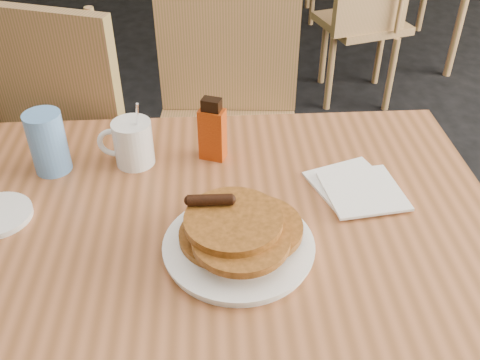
{
  "coord_description": "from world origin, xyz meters",
  "views": [
    {
      "loc": [
        0.05,
        -0.76,
        1.45
      ],
      "look_at": [
        0.03,
        0.03,
        0.86
      ],
      "focal_mm": 40.0,
      "sensor_mm": 36.0,
      "label": 1
    }
  ],
  "objects_px": {
    "coffee_mug": "(132,142)",
    "chair_wall_extra": "(45,165)",
    "chair_neighbor_near": "(367,10)",
    "syrup_bottle": "(212,131)",
    "main_table": "(203,233)",
    "pancake_plate": "(238,238)",
    "chair_main_far": "(227,97)",
    "blue_tumbler": "(48,142)"
  },
  "relations": [
    {
      "from": "main_table",
      "to": "chair_neighbor_near",
      "type": "xyz_separation_m",
      "value": [
        0.66,
        1.87,
        -0.19
      ]
    },
    {
      "from": "pancake_plate",
      "to": "coffee_mug",
      "type": "height_order",
      "value": "coffee_mug"
    },
    {
      "from": "coffee_mug",
      "to": "pancake_plate",
      "type": "bearing_deg",
      "value": -49.42
    },
    {
      "from": "chair_main_far",
      "to": "syrup_bottle",
      "type": "relative_size",
      "value": 6.83
    },
    {
      "from": "chair_wall_extra",
      "to": "coffee_mug",
      "type": "distance_m",
      "value": 0.41
    },
    {
      "from": "chair_main_far",
      "to": "coffee_mug",
      "type": "relative_size",
      "value": 6.28
    },
    {
      "from": "coffee_mug",
      "to": "syrup_bottle",
      "type": "relative_size",
      "value": 1.09
    },
    {
      "from": "chair_main_far",
      "to": "pancake_plate",
      "type": "relative_size",
      "value": 3.67
    },
    {
      "from": "chair_neighbor_near",
      "to": "pancake_plate",
      "type": "xyz_separation_m",
      "value": [
        -0.59,
        -1.96,
        0.26
      ]
    },
    {
      "from": "chair_main_far",
      "to": "chair_neighbor_near",
      "type": "height_order",
      "value": "chair_main_far"
    },
    {
      "from": "main_table",
      "to": "blue_tumbler",
      "type": "relative_size",
      "value": 9.32
    },
    {
      "from": "chair_neighbor_near",
      "to": "coffee_mug",
      "type": "xyz_separation_m",
      "value": [
        -0.83,
        -1.68,
        0.28
      ]
    },
    {
      "from": "pancake_plate",
      "to": "chair_main_far",
      "type": "bearing_deg",
      "value": 94.19
    },
    {
      "from": "chair_wall_extra",
      "to": "main_table",
      "type": "bearing_deg",
      "value": -24.15
    },
    {
      "from": "chair_wall_extra",
      "to": "syrup_bottle",
      "type": "relative_size",
      "value": 6.67
    },
    {
      "from": "main_table",
      "to": "chair_wall_extra",
      "type": "bearing_deg",
      "value": 141.19
    },
    {
      "from": "blue_tumbler",
      "to": "chair_main_far",
      "type": "bearing_deg",
      "value": 58.96
    },
    {
      "from": "chair_wall_extra",
      "to": "chair_main_far",
      "type": "bearing_deg",
      "value": 52.63
    },
    {
      "from": "chair_wall_extra",
      "to": "coffee_mug",
      "type": "height_order",
      "value": "chair_wall_extra"
    },
    {
      "from": "syrup_bottle",
      "to": "chair_neighbor_near",
      "type": "bearing_deg",
      "value": 84.04
    },
    {
      "from": "coffee_mug",
      "to": "blue_tumbler",
      "type": "distance_m",
      "value": 0.18
    },
    {
      "from": "main_table",
      "to": "chair_main_far",
      "type": "relative_size",
      "value": 1.28
    },
    {
      "from": "coffee_mug",
      "to": "chair_wall_extra",
      "type": "bearing_deg",
      "value": 147.05
    },
    {
      "from": "main_table",
      "to": "chair_main_far",
      "type": "bearing_deg",
      "value": 88.96
    },
    {
      "from": "coffee_mug",
      "to": "syrup_bottle",
      "type": "xyz_separation_m",
      "value": [
        0.18,
        0.03,
        0.02
      ]
    },
    {
      "from": "blue_tumbler",
      "to": "coffee_mug",
      "type": "bearing_deg",
      "value": 9.94
    },
    {
      "from": "syrup_bottle",
      "to": "blue_tumbler",
      "type": "height_order",
      "value": "syrup_bottle"
    },
    {
      "from": "chair_wall_extra",
      "to": "syrup_bottle",
      "type": "xyz_separation_m",
      "value": [
        0.48,
        -0.16,
        0.22
      ]
    },
    {
      "from": "chair_wall_extra",
      "to": "pancake_plate",
      "type": "relative_size",
      "value": 3.58
    },
    {
      "from": "chair_wall_extra",
      "to": "chair_neighbor_near",
      "type": "bearing_deg",
      "value": 67.45
    },
    {
      "from": "syrup_bottle",
      "to": "blue_tumbler",
      "type": "relative_size",
      "value": 1.07
    },
    {
      "from": "main_table",
      "to": "chair_neighbor_near",
      "type": "bearing_deg",
      "value": 70.47
    },
    {
      "from": "chair_main_far",
      "to": "blue_tumbler",
      "type": "bearing_deg",
      "value": -121.56
    },
    {
      "from": "chair_wall_extra",
      "to": "pancake_plate",
      "type": "distance_m",
      "value": 0.74
    },
    {
      "from": "chair_neighbor_near",
      "to": "coffee_mug",
      "type": "bearing_deg",
      "value": -137.89
    },
    {
      "from": "chair_neighbor_near",
      "to": "syrup_bottle",
      "type": "distance_m",
      "value": 1.81
    },
    {
      "from": "coffee_mug",
      "to": "main_table",
      "type": "bearing_deg",
      "value": -48.96
    },
    {
      "from": "main_table",
      "to": "pancake_plate",
      "type": "height_order",
      "value": "pancake_plate"
    },
    {
      "from": "syrup_bottle",
      "to": "coffee_mug",
      "type": "bearing_deg",
      "value": -156.0
    },
    {
      "from": "blue_tumbler",
      "to": "chair_neighbor_near",
      "type": "bearing_deg",
      "value": 59.49
    },
    {
      "from": "chair_neighbor_near",
      "to": "coffee_mug",
      "type": "relative_size",
      "value": 5.34
    },
    {
      "from": "chair_neighbor_near",
      "to": "coffee_mug",
      "type": "distance_m",
      "value": 1.9
    }
  ]
}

